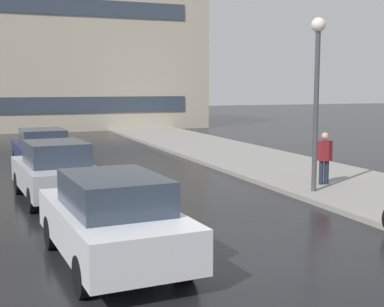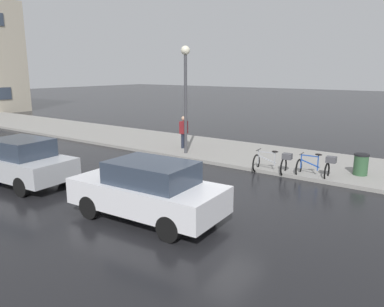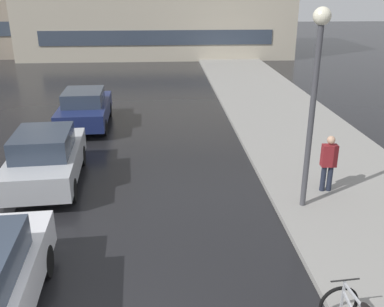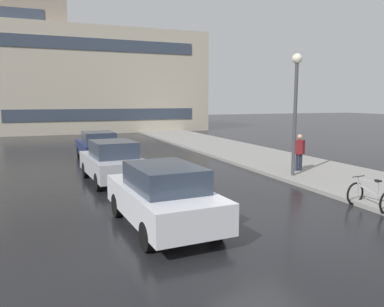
# 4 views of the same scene
# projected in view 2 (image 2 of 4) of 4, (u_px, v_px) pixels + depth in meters

# --- Properties ---
(ground_plane) EXTENTS (140.00, 140.00, 0.00)m
(ground_plane) POSITION_uv_depth(u_px,v_px,m) (218.00, 200.00, 11.60)
(ground_plane) COLOR black
(sidewalk_kerb) EXTENTS (4.80, 60.00, 0.14)m
(sidewalk_kerb) POSITION_uv_depth(u_px,v_px,m) (128.00, 137.00, 22.05)
(sidewalk_kerb) COLOR gray
(sidewalk_kerb) RESTS_ON ground
(bicycle_nearest) EXTENTS (0.74, 1.37, 0.98)m
(bicycle_nearest) POSITION_uv_depth(u_px,v_px,m) (317.00, 166.00, 13.67)
(bicycle_nearest) COLOR black
(bicycle_nearest) RESTS_ON ground
(bicycle_second) EXTENTS (0.81, 1.46, 0.94)m
(bicycle_second) POSITION_uv_depth(u_px,v_px,m) (274.00, 162.00, 14.36)
(bicycle_second) COLOR black
(bicycle_second) RESTS_ON ground
(car_white) EXTENTS (2.09, 4.34, 1.61)m
(car_white) POSITION_uv_depth(u_px,v_px,m) (148.00, 190.00, 9.97)
(car_white) COLOR silver
(car_white) RESTS_ON ground
(car_silver) EXTENTS (2.13, 4.24, 1.63)m
(car_silver) POSITION_uv_depth(u_px,v_px,m) (20.00, 162.00, 13.07)
(car_silver) COLOR #B2B5BA
(car_silver) RESTS_ON ground
(pedestrian) EXTENTS (0.41, 0.26, 1.73)m
(pedestrian) POSITION_uv_depth(u_px,v_px,m) (184.00, 131.00, 18.50)
(pedestrian) COLOR #1E2333
(pedestrian) RESTS_ON ground
(streetlamp) EXTENTS (0.40, 0.40, 4.99)m
(streetlamp) POSITION_uv_depth(u_px,v_px,m) (185.00, 83.00, 16.83)
(streetlamp) COLOR #424247
(streetlamp) RESTS_ON ground
(trash_bin) EXTENTS (0.53, 0.53, 0.93)m
(trash_bin) POSITION_uv_depth(u_px,v_px,m) (361.00, 166.00, 13.81)
(trash_bin) COLOR #2D5133
(trash_bin) RESTS_ON ground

